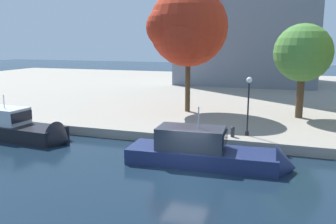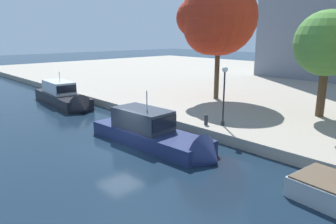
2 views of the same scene
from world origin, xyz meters
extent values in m
plane|color=#142333|center=(0.00, 0.00, 0.00)|extent=(220.00, 220.00, 0.00)
cube|color=gray|center=(0.00, 33.32, 0.37)|extent=(120.00, 55.00, 0.74)
cube|color=black|center=(-15.95, 3.49, 0.41)|extent=(10.16, 3.52, 1.43)
cone|color=black|center=(-10.59, 3.07, 0.41)|extent=(1.40, 2.69, 2.61)
cube|color=silver|center=(-16.70, 3.55, 1.78)|extent=(4.65, 2.54, 1.30)
cube|color=black|center=(-14.96, 3.41, 1.85)|extent=(1.35, 2.14, 0.78)
cylinder|color=silver|center=(-16.20, 3.51, 2.96)|extent=(0.08, 0.08, 1.06)
cube|color=navy|center=(0.42, 2.25, 0.27)|extent=(9.55, 3.42, 1.39)
cone|color=navy|center=(5.51, 2.55, 0.27)|extent=(1.36, 2.80, 2.74)
cube|color=#2D333D|center=(-0.28, 2.21, 1.65)|extent=(4.36, 2.55, 1.37)
cube|color=black|center=(1.36, 2.31, 1.72)|extent=(1.25, 2.22, 0.82)
cylinder|color=silver|center=(0.19, 2.24, 3.02)|extent=(0.08, 0.08, 1.35)
cylinder|color=#2D2D33|center=(1.69, 6.71, 1.03)|extent=(0.29, 0.29, 0.56)
sphere|color=#2D2D33|center=(1.69, 6.71, 1.39)|extent=(0.32, 0.32, 0.32)
cylinder|color=black|center=(2.65, 7.50, 2.73)|extent=(0.12, 0.12, 3.98)
sphere|color=white|center=(2.65, 7.50, 4.92)|extent=(0.43, 0.43, 0.43)
cylinder|color=black|center=(2.65, 7.50, 0.89)|extent=(0.26, 0.26, 0.30)
cylinder|color=#4C3823|center=(-4.17, 15.22, 3.47)|extent=(0.50, 0.50, 5.44)
sphere|color=#B22D19|center=(-4.17, 15.22, 9.07)|extent=(7.68, 7.68, 7.68)
sphere|color=#B22D19|center=(-4.09, 13.82, 7.97)|extent=(5.24, 5.24, 5.24)
sphere|color=#B22D19|center=(-5.85, 13.57, 8.99)|extent=(3.88, 3.88, 3.88)
cylinder|color=#4C3823|center=(6.43, 15.61, 2.74)|extent=(0.67, 0.67, 3.99)
sphere|color=#4C8438|center=(6.43, 15.61, 6.69)|extent=(5.19, 5.19, 5.19)
sphere|color=#4C8438|center=(5.62, 15.58, 6.49)|extent=(2.52, 2.52, 2.52)
sphere|color=#4C8438|center=(6.83, 15.78, 7.40)|extent=(2.36, 2.36, 2.36)
camera|label=1|loc=(5.43, -19.12, 7.68)|focal=38.34mm
camera|label=2|loc=(16.49, -10.96, 7.34)|focal=33.75mm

